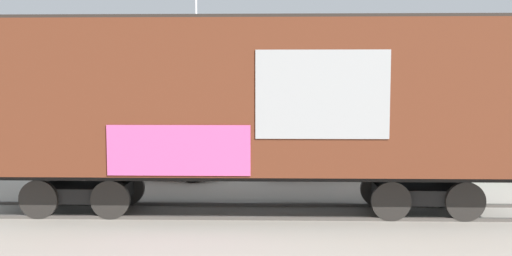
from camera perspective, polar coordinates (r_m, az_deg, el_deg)
name	(u,v)px	position (r m, az deg, el deg)	size (l,w,h in m)	color
ground_plane	(214,212)	(13.22, -4.56, -9.08)	(260.00, 260.00, 0.00)	gray
track	(224,211)	(13.19, -3.52, -8.93)	(60.01, 2.91, 0.08)	#4C4742
freight_car	(251,100)	(12.78, -0.56, 3.00)	(13.03, 3.13, 4.82)	#5B2B19
flagpole	(197,37)	(26.12, -6.39, 9.71)	(0.55, 1.53, 8.47)	silver
hillside	(257,77)	(87.42, 0.16, 5.56)	(151.99, 36.47, 13.33)	silver
parked_car_white	(155,153)	(18.31, -10.87, -2.70)	(4.54, 2.40, 1.59)	silver
parked_car_silver	(318,151)	(18.45, 6.75, -2.50)	(4.58, 2.41, 1.67)	#B7BABF
parked_car_green	(464,152)	(19.71, 21.61, -2.39)	(4.41, 2.34, 1.68)	#1E5933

